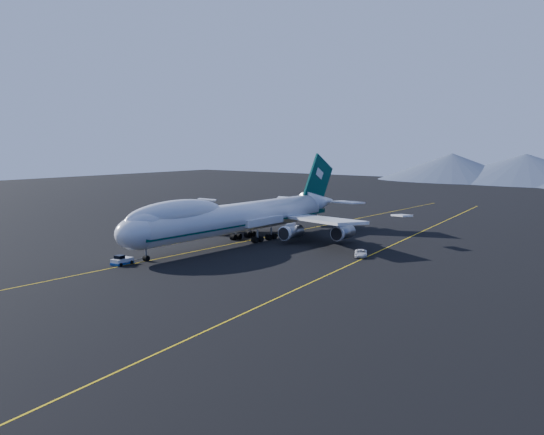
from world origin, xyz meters
The scene contains 6 objects.
ground centered at (0.00, 0.00, 0.00)m, with size 500.00×500.00×0.00m, color black.
taxiway_line_main centered at (0.00, 0.00, 0.01)m, with size 0.25×220.00×0.01m, color #E1B70D.
taxiway_line_side centered at (30.00, 10.00, 0.01)m, with size 0.25×200.00×0.01m, color #E1B70D.
boeing_747 centered at (0.00, 0.03, 5.81)m, with size 59.62×72.43×19.37m.
pushback_tug centered at (-1.05, -31.31, 0.56)m, with size 2.73×4.32×1.79m.
service_van centered at (30.00, 2.13, 0.71)m, with size 2.35×5.10×1.42m, color silver.
Camera 1 is at (87.55, -101.03, 22.54)m, focal length 40.00 mm.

